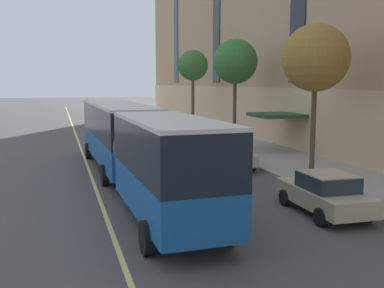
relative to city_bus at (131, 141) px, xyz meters
The scene contains 13 objects.
ground_plane 2.30m from the city_bus, 59.26° to the right, with size 260.00×260.00×0.00m, color #4C4947.
sidewalk 10.58m from the city_bus, 12.60° to the left, with size 5.46×160.00×0.15m, color #9E9B93.
city_bus is the anchor object (origin of this frame).
parked_car_champagne_0 9.13m from the city_bus, 47.51° to the right, with size 2.14×4.39×1.56m.
parked_car_champagne_1 7.01m from the city_bus, 26.68° to the left, with size 2.08×4.83×1.56m.
parked_car_darkgray_2 18.97m from the city_bus, 71.09° to the left, with size 1.91×4.21×1.56m.
parked_car_green_4 11.11m from the city_bus, 56.72° to the left, with size 2.05×4.66×1.56m.
parked_car_black_6 28.57m from the city_bus, 77.51° to the left, with size 1.99×4.41×1.56m.
street_tree_mid_block 10.44m from the city_bus, ahead, with size 3.50×3.50×7.70m.
street_tree_far_uptown 15.30m from the city_bus, 48.85° to the left, with size 3.35×3.35×7.91m.
street_tree_far_downtown 24.49m from the city_bus, 66.35° to the left, with size 2.98×2.98×7.84m.
fire_hydrant 13.14m from the city_bus, 52.70° to the left, with size 0.42×0.24×0.72m.
lane_centerline 3.54m from the city_bus, 126.87° to the left, with size 0.16×140.00×0.01m, color #E0D66B.
Camera 1 is at (-3.66, -19.98, 4.83)m, focal length 42.00 mm.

